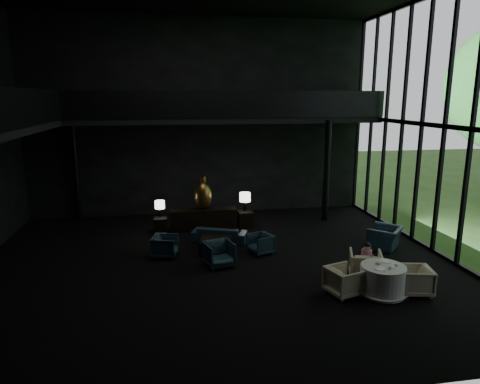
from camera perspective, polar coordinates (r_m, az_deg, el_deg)
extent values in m
cube|color=black|center=(12.88, -2.89, -9.66)|extent=(14.00, 12.00, 0.02)
cube|color=black|center=(17.92, -5.32, 9.73)|extent=(14.00, 0.04, 8.00)
cube|color=black|center=(6.07, 3.40, 4.30)|extent=(14.00, 0.04, 8.00)
cube|color=black|center=(17.03, -1.66, 9.63)|extent=(12.00, 2.00, 0.25)
cube|color=black|center=(12.40, -27.13, 9.97)|extent=(0.06, 12.00, 1.00)
cube|color=black|center=(16.03, -1.17, 11.60)|extent=(12.00, 0.06, 1.00)
cylinder|color=black|center=(18.15, -21.07, 2.63)|extent=(0.24, 0.24, 4.00)
cylinder|color=black|center=(17.24, 11.48, 2.73)|extent=(0.24, 0.24, 4.00)
cube|color=black|center=(16.09, -4.86, -3.64)|extent=(2.45, 0.56, 0.78)
ellipsoid|color=olive|center=(15.93, -4.94, -0.45)|extent=(0.67, 0.67, 1.03)
cylinder|color=olive|center=(15.80, -4.98, 1.74)|extent=(0.23, 0.23, 0.21)
cube|color=black|center=(16.06, -10.56, -4.32)|extent=(0.48, 0.48, 0.53)
cylinder|color=black|center=(16.10, -10.61, -2.71)|extent=(0.11, 0.11, 0.32)
cylinder|color=white|center=(16.02, -10.65, -1.67)|extent=(0.36, 0.36, 0.29)
cube|color=black|center=(16.38, 0.72, -3.63)|extent=(0.55, 0.55, 0.61)
cylinder|color=black|center=(16.35, 0.66, -1.89)|extent=(0.13, 0.13, 0.37)
cylinder|color=white|center=(16.26, 0.67, -0.68)|extent=(0.42, 0.42, 0.34)
imported|color=#244148|center=(14.73, -2.73, -5.44)|extent=(1.71, 1.04, 0.64)
imported|color=black|center=(13.56, -9.96, -7.06)|extent=(0.79, 0.83, 0.72)
imported|color=#1D323E|center=(13.66, 2.77, -6.94)|extent=(0.75, 0.77, 0.62)
imported|color=#1B353B|center=(12.65, -2.85, -8.02)|extent=(1.01, 0.97, 0.85)
imported|color=#193E4F|center=(14.86, 18.76, -5.29)|extent=(1.28, 1.31, 0.97)
cube|color=black|center=(13.84, -3.28, -7.12)|extent=(1.12, 1.12, 0.43)
cylinder|color=white|center=(11.53, 18.46, -11.07)|extent=(1.11, 1.11, 0.75)
cone|color=white|center=(11.66, 18.35, -12.54)|extent=(1.26, 1.26, 0.10)
imported|color=beige|center=(12.26, 16.38, -9.00)|extent=(1.16, 1.13, 0.94)
imported|color=beige|center=(11.83, 22.31, -10.70)|extent=(0.84, 0.88, 0.77)
imported|color=beige|center=(11.23, 13.73, -11.22)|extent=(0.95, 0.98, 0.82)
cylinder|color=pink|center=(12.17, 16.49, -8.26)|extent=(0.28, 0.28, 0.40)
sphere|color=#D8A884|center=(12.07, 16.58, -6.93)|extent=(0.20, 0.20, 0.20)
ellipsoid|color=black|center=(12.06, 16.59, -6.80)|extent=(0.21, 0.21, 0.14)
cylinder|color=white|center=(11.16, 18.17, -9.72)|extent=(0.26, 0.26, 0.02)
cylinder|color=white|center=(11.69, 18.94, -8.74)|extent=(0.32, 0.32, 0.02)
cylinder|color=white|center=(11.39, 19.67, -9.37)|extent=(0.20, 0.20, 0.01)
cylinder|color=white|center=(11.46, 20.11, -9.08)|extent=(0.10, 0.10, 0.06)
ellipsoid|color=white|center=(11.46, 17.99, -8.93)|extent=(0.17, 0.17, 0.08)
cylinder|color=#99999E|center=(11.22, 19.34, -9.52)|extent=(0.07, 0.07, 0.08)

